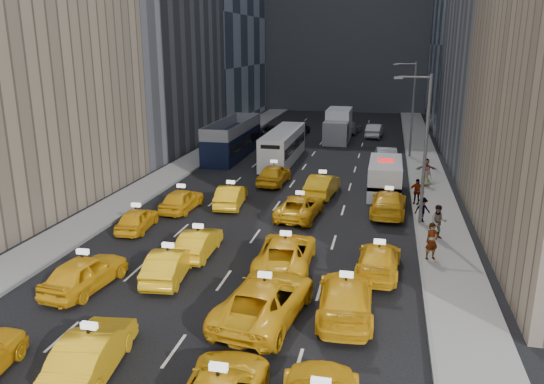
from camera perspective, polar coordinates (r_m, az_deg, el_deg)
The scene contains 37 objects.
ground at distance 23.43m, azimuth -6.68°, elevation -11.46°, with size 160.00×160.00×0.00m, color black.
sidewalk_west at distance 49.12m, azimuth -8.91°, elevation 3.10°, with size 3.00×90.00×0.15m, color gray.
sidewalk_east at distance 46.02m, azimuth 16.31°, elevation 1.80°, with size 3.00×90.00×0.15m, color gray.
curb_west at distance 48.62m, azimuth -7.32°, elevation 3.05°, with size 0.15×90.00×0.18m, color slate.
curb_east at distance 45.93m, azimuth 14.51°, elevation 1.92°, with size 0.15×90.00×0.18m, color slate.
streetlight_near at distance 32.24m, azimuth 16.01°, elevation 4.86°, with size 2.15×0.22×9.00m.
streetlight_far at distance 52.01m, azimuth 14.80°, elevation 8.89°, with size 2.15×0.22×9.00m.
taxi_1 at distance 19.37m, azimuth -18.81°, elevation -15.97°, with size 1.61×4.61×1.52m, color #F5B014.
taxi_4 at distance 25.32m, azimuth -19.49°, elevation -8.18°, with size 1.87×4.64×1.58m, color #F5B014.
taxi_5 at distance 25.41m, azimuth -11.01°, elevation -7.61°, with size 1.53×4.40×1.45m, color #F5B014.
taxi_6 at distance 21.51m, azimuth -0.77°, elevation -11.45°, with size 2.78×6.04×1.68m, color #F5B014.
taxi_7 at distance 21.97m, azimuth 7.92°, elevation -11.16°, with size 2.20×5.42×1.57m, color #F5B014.
taxi_8 at distance 32.20m, azimuth -14.32°, elevation -2.86°, with size 1.57×3.91×1.33m, color #F5B014.
taxi_9 at distance 27.85m, azimuth -7.89°, elevation -5.41°, with size 1.46×4.19×1.38m, color #F5B014.
taxi_10 at distance 26.10m, azimuth 1.47°, elevation -6.52°, with size 2.59×5.62×1.56m, color #F5B014.
taxi_11 at distance 25.96m, azimuth 11.40°, elevation -7.16°, with size 1.97×4.85×1.41m, color #F5B014.
taxi_12 at distance 35.32m, azimuth -9.69°, elevation -0.83°, with size 1.73×4.30×1.46m, color #F5B014.
taxi_13 at distance 35.81m, azimuth -4.44°, elevation -0.41°, with size 1.56×4.47×1.47m, color #F5B014.
taxi_14 at distance 33.49m, azimuth 3.01°, elevation -1.59°, with size 2.33×5.05×1.40m, color #F5B014.
taxi_15 at distance 34.84m, azimuth 12.41°, elevation -1.14°, with size 2.15×5.28×1.53m, color #F5B014.
taxi_16 at distance 41.34m, azimuth 0.21°, elevation 1.93°, with size 1.89×4.69×1.60m, color #F5B014.
taxi_17 at distance 38.31m, azimuth 5.44°, elevation 0.73°, with size 1.67×4.80×1.58m, color #F5B014.
nypd_van at distance 39.55m, azimuth 12.05°, elevation 1.50°, with size 2.45×6.07×2.59m.
double_decker at distance 51.77m, azimuth -4.23°, elevation 5.73°, with size 3.28×11.94×3.44m.
city_bus at distance 49.44m, azimuth 1.21°, elevation 4.97°, with size 2.81×11.27×2.89m.
box_truck at distance 60.44m, azimuth 7.11°, elevation 7.11°, with size 2.78×7.67×3.48m.
misc_car_0 at distance 49.00m, azimuth 12.15°, elevation 3.81°, with size 1.75×5.01×1.65m, color #AAAEB2.
misc_car_1 at distance 61.40m, azimuth 0.06°, elevation 6.50°, with size 2.66×5.76×1.60m, color black.
misc_car_2 at distance 65.92m, azimuth 8.49°, elevation 6.88°, with size 1.97×4.84×1.41m, color gray.
misc_car_3 at distance 64.35m, azimuth 3.07°, elevation 6.84°, with size 1.71×4.25×1.45m, color black.
misc_car_4 at distance 63.50m, azimuth 10.96°, elevation 6.52°, with size 1.67×4.80×1.58m, color #A7A8AE.
pedestrian_0 at distance 27.82m, azimuth 16.82°, elevation -5.09°, with size 0.69×0.45×1.89m, color gray.
pedestrian_1 at distance 30.81m, azimuth 17.46°, elevation -3.09°, with size 0.93×0.51×1.92m, color gray.
pedestrian_2 at distance 33.36m, azimuth 15.87°, elevation -1.85°, with size 1.01×0.42×1.56m, color gray.
pedestrian_3 at distance 36.99m, azimuth 15.30°, elevation 0.07°, with size 1.03×0.47×1.76m, color gray.
pedestrian_4 at distance 41.97m, azimuth 16.27°, elevation 1.77°, with size 0.81×0.44×1.67m, color gray.
pedestrian_5 at distance 43.65m, azimuth 16.21°, elevation 2.36°, with size 1.64×0.47×1.77m, color gray.
Camera 1 is at (7.02, -19.64, 10.67)m, focal length 35.00 mm.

